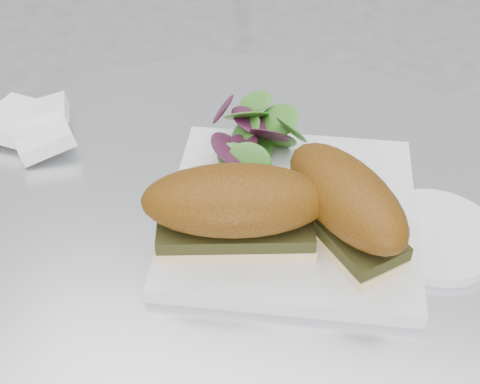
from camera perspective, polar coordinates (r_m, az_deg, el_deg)
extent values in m
cylinder|color=silver|center=(0.66, 0.56, -4.32)|extent=(0.70, 0.70, 0.02)
cube|color=silver|center=(0.67, 4.41, -1.83)|extent=(0.29, 0.29, 0.02)
cube|color=#F7DB9A|center=(0.63, -0.39, -3.71)|extent=(0.16, 0.10, 0.01)
cube|color=black|center=(0.62, -0.40, -2.82)|extent=(0.16, 0.10, 0.01)
ellipsoid|color=#643A09|center=(0.59, -0.41, -0.69)|extent=(0.18, 0.13, 0.06)
cube|color=#F7DB9A|center=(0.64, 8.64, -3.33)|extent=(0.13, 0.13, 0.01)
cube|color=black|center=(0.63, 8.76, -2.46)|extent=(0.13, 0.13, 0.01)
ellipsoid|color=#643A09|center=(0.61, 9.06, -0.35)|extent=(0.16, 0.15, 0.06)
cylinder|color=silver|center=(0.68, 16.31, -3.55)|extent=(0.12, 0.12, 0.01)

